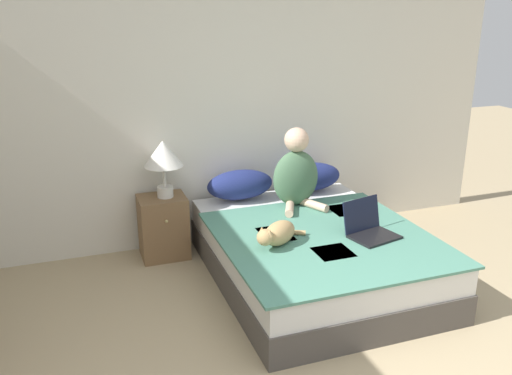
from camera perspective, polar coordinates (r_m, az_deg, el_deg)
wall_back at (r=4.94m, az=-4.70°, el=8.44°), size 5.76×0.05×2.55m
bed at (r=4.46m, az=6.07°, el=-6.96°), size 1.60×2.04×0.46m
pillow_near at (r=4.93m, az=-1.69°, el=0.30°), size 0.62×0.30×0.27m
pillow_far at (r=5.18m, az=5.67°, el=1.11°), size 0.62×0.30×0.27m
person_sitting at (r=4.74m, az=4.24°, el=1.50°), size 0.41×0.40×0.70m
cat_tabby at (r=4.00m, az=2.27°, el=-4.87°), size 0.47×0.33×0.19m
laptop_open at (r=4.26m, az=11.89°, el=-4.28°), size 0.42×0.39×0.27m
nightstand at (r=4.88m, az=-9.72°, el=-4.11°), size 0.41×0.37×0.56m
table_lamp at (r=4.67m, az=-9.74°, el=3.27°), size 0.34×0.34×0.50m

